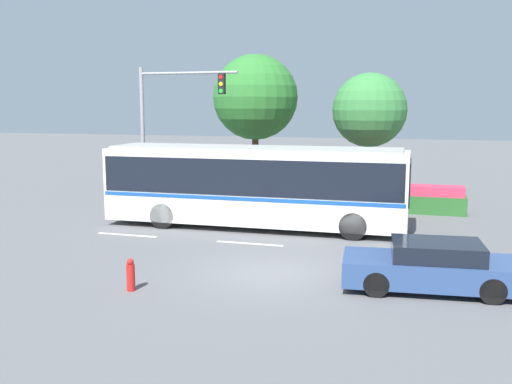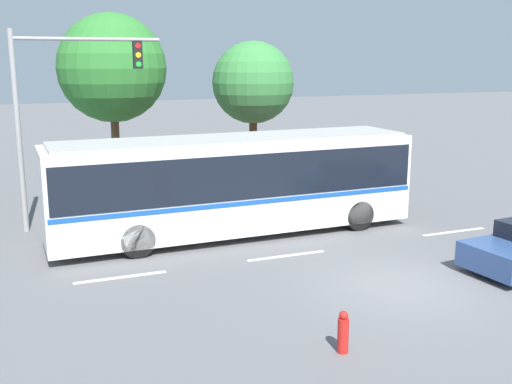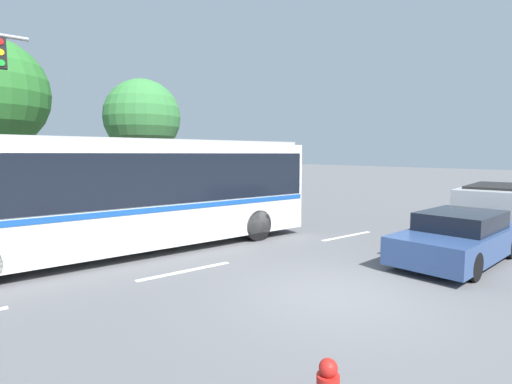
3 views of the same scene
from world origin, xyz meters
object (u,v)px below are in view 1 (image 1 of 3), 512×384
Objects in this scene: street_tree_centre at (369,111)px; city_bus at (254,182)px; street_tree_left at (255,98)px; fire_hydrant at (131,275)px; traffic_light_pole at (165,116)px; sedan_foreground at (432,267)px.

city_bus is at bearing -115.55° from street_tree_centre.
street_tree_left is 8.66× the size of fire_hydrant.
traffic_light_pole is (-5.12, 2.91, 2.46)m from city_bus.
street_tree_left is at bearing 105.37° from city_bus.
street_tree_centre is at bearing -6.19° from street_tree_left.
fire_hydrant is (-0.82, -8.43, -1.40)m from city_bus.
traffic_light_pole reaches higher than sedan_foreground.
street_tree_centre is (3.62, 7.58, 2.71)m from city_bus.
fire_hydrant is (4.30, -11.34, -3.87)m from traffic_light_pole.
traffic_light_pole is (-11.79, 9.06, 3.65)m from sedan_foreground.
city_bus reaches higher than sedan_foreground.
street_tree_centre is at bearing 63.44° from city_bus.
city_bus is 9.15m from sedan_foreground.
traffic_light_pole reaches higher than city_bus.
street_tree_centre reaches higher than fire_hydrant.
street_tree_left is 17.41m from fire_hydrant.
sedan_foreground is at bearing -77.48° from street_tree_centre.
city_bus is at bearing -48.03° from sedan_foreground.
sedan_foreground is 5.44× the size of fire_hydrant.
street_tree_centre is at bearing 28.12° from traffic_light_pole.
city_bus is 1.86× the size of street_tree_centre.
city_bus is 13.73× the size of fire_hydrant.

